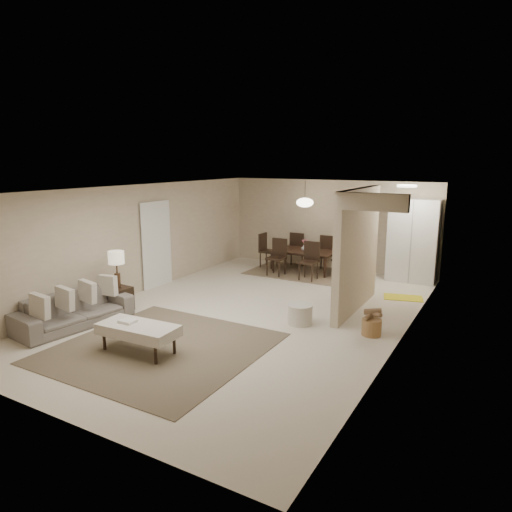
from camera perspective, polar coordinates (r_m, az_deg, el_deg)
The scene contains 22 objects.
floor at distance 9.36m, azimuth -0.80°, elevation -7.05°, with size 9.00×9.00×0.00m, color beige.
ceiling at distance 8.87m, azimuth -0.85°, elevation 8.41°, with size 9.00×9.00×0.00m, color white.
back_wall at distance 13.06m, azimuth 9.22°, elevation 3.88°, with size 6.00×6.00×0.00m, color tan.
left_wall at distance 10.84m, azimuth -14.66°, elevation 2.01°, with size 9.00×9.00×0.00m, color tan.
right_wall at distance 7.98m, azimuth 18.11°, elevation -1.66°, with size 9.00×9.00×0.00m, color tan.
partition at distance 9.45m, azimuth 12.54°, elevation 0.70°, with size 0.15×2.50×2.50m, color tan.
doorway at distance 11.29m, azimuth -12.37°, elevation 1.32°, with size 0.04×0.90×2.04m, color black.
pantry_cabinet at distance 12.14m, azimuth 19.04°, elevation 1.82°, with size 1.20×0.55×2.10m, color silver.
flush_light at distance 11.07m, azimuth 18.35°, elevation 8.31°, with size 0.44×0.44×0.05m, color white.
living_rug at distance 7.83m, azimuth -11.75°, elevation -11.16°, with size 3.20×3.20×0.01m, color brown.
sofa at distance 9.17m, azimuth -21.79°, elevation -6.30°, with size 0.83×2.11×0.62m, color slate.
ottoman_bench at distance 7.62m, azimuth -14.51°, elevation -8.96°, with size 1.34×0.67×0.47m.
side_table at distance 9.81m, azimuth -16.77°, elevation -5.17°, with size 0.44×0.44×0.49m, color black.
table_lamp at distance 9.61m, azimuth -17.06°, elevation -0.57°, with size 0.32×0.32×0.76m.
round_pouf at distance 8.72m, azimuth 5.53°, elevation -7.26°, with size 0.48×0.48×0.37m, color beige.
wicker_basket at distance 8.40m, azimuth 14.25°, elevation -8.62°, with size 0.34×0.34×0.29m, color #8E5E39.
dining_rug at distance 12.72m, azimuth 5.94°, elevation -1.95°, with size 2.80×2.10×0.01m, color #746248.
dining_table at distance 12.66m, azimuth 5.97°, elevation -0.65°, with size 1.72×0.96×0.60m, color black.
dining_chairs at distance 12.62m, azimuth 5.98°, elevation 0.19°, with size 2.64×1.92×0.98m.
vase at distance 12.58m, azimuth 6.00°, elevation 1.04°, with size 0.15×0.15×0.16m, color silver.
yellow_mat at distance 10.82m, azimuth 17.92°, elevation -4.97°, with size 0.84×0.51×0.01m, color yellow.
pendant_light at distance 12.41m, azimuth 6.13°, elevation 6.66°, with size 0.46×0.46×0.71m.
Camera 1 is at (4.48, -7.64, 3.04)m, focal length 32.00 mm.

